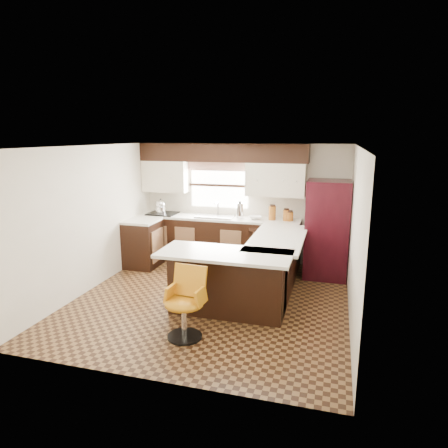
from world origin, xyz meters
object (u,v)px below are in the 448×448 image
(peninsula_return, at_px, (228,283))
(refrigerator, at_px, (327,229))
(peninsula_long, at_px, (274,266))
(bar_chair, at_px, (184,304))

(peninsula_return, distance_m, refrigerator, 2.43)
(peninsula_long, relative_size, refrigerator, 1.10)
(bar_chair, bearing_deg, peninsula_long, 70.08)
(peninsula_return, bearing_deg, peninsula_long, 61.70)
(bar_chair, bearing_deg, peninsula_return, 74.22)
(peninsula_return, relative_size, bar_chair, 1.79)
(peninsula_return, relative_size, refrigerator, 0.93)
(refrigerator, xyz_separation_m, bar_chair, (-1.66, -2.88, -0.43))
(peninsula_long, height_order, bar_chair, bar_chair)
(peninsula_long, relative_size, peninsula_return, 1.18)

